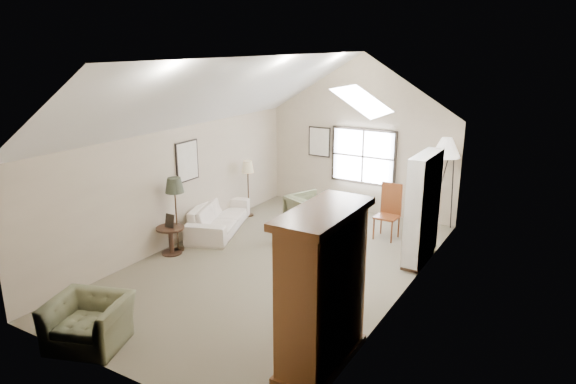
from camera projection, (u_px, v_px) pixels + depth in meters
The scene contains 18 objects.
room_shell at pixel (277, 101), 9.20m from camera, with size 5.01×8.01×4.00m.
window at pixel (363, 156), 12.91m from camera, with size 1.72×0.08×1.42m, color black.
skylight at pixel (364, 99), 9.30m from camera, with size 0.80×1.20×0.52m, color white, non-canonical shape.
wall_art at pixel (253, 152), 12.13m from camera, with size 1.97×3.71×0.88m.
armoire at pixel (322, 289), 6.74m from camera, with size 0.60×1.50×2.20m, color brown.
tv_alcove at pixel (423, 207), 9.96m from camera, with size 0.32×1.30×2.10m, color white.
media_console at pixel (419, 247), 10.21m from camera, with size 0.34×1.18×0.60m, color #382316.
tv_panel at pixel (421, 218), 10.03m from camera, with size 0.05×0.90×0.55m, color black.
sofa at pixel (219, 216), 11.88m from camera, with size 2.31×0.90×0.67m, color white.
armchair_near at pixel (89, 322), 7.39m from camera, with size 1.07×0.94×0.70m, color #67694A.
armchair_far at pixel (313, 215), 11.65m from camera, with size 0.97×1.00×0.91m, color #6F6F4D.
coffee_table at pixel (298, 239), 10.79m from camera, with size 0.92×0.51×0.47m, color #392417.
bowl at pixel (298, 227), 10.72m from camera, with size 0.22×0.22×0.05m, color #3B2318.
side_table at pixel (171, 240), 10.58m from camera, with size 0.58×0.58×0.58m, color #3C2518.
side_chair at pixel (387, 212), 11.31m from camera, with size 0.48×0.48×1.23m, color brown.
tripod_lamp at pixel (443, 183), 11.76m from camera, with size 0.64×0.64×2.20m, color silver, non-canonical shape.
dark_lamp at pixel (176, 214), 10.60m from camera, with size 0.39×0.39×1.61m, color #292D1F, non-canonical shape.
tan_lamp at pixel (248, 188), 12.77m from camera, with size 0.29×0.29×1.45m, color tan, non-canonical shape.
Camera 1 is at (4.90, -7.89, 4.23)m, focal length 32.00 mm.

